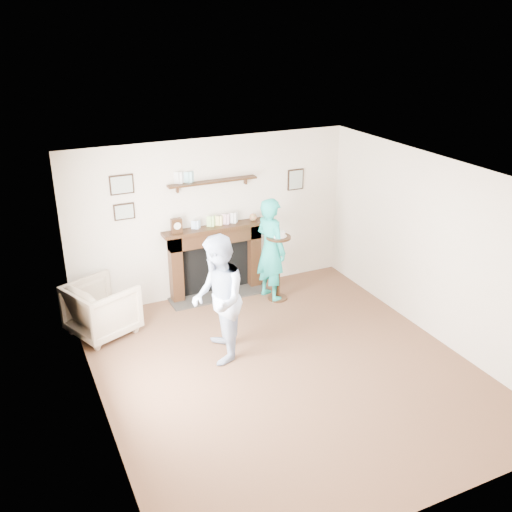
# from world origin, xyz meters

# --- Properties ---
(ground) EXTENTS (5.00, 5.00, 0.00)m
(ground) POSITION_xyz_m (0.00, 0.00, 0.00)
(ground) COLOR brown
(ground) RESTS_ON ground
(room_shell) EXTENTS (4.54, 5.02, 2.52)m
(room_shell) POSITION_xyz_m (-0.00, 0.69, 1.62)
(room_shell) COLOR beige
(room_shell) RESTS_ON ground
(armchair) EXTENTS (1.08, 1.07, 0.76)m
(armchair) POSITION_xyz_m (-1.90, 1.90, 0.00)
(armchair) COLOR #C0B48E
(armchair) RESTS_ON ground
(man) EXTENTS (0.84, 0.97, 1.69)m
(man) POSITION_xyz_m (-0.66, 0.63, 0.00)
(man) COLOR silver
(man) RESTS_ON ground
(woman) EXTENTS (0.51, 0.67, 1.64)m
(woman) POSITION_xyz_m (0.72, 1.90, 0.00)
(woman) COLOR #1FA6B4
(woman) RESTS_ON ground
(pedestal_table) EXTENTS (0.38, 0.38, 1.21)m
(pedestal_table) POSITION_xyz_m (0.80, 1.80, 0.75)
(pedestal_table) COLOR black
(pedestal_table) RESTS_ON ground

